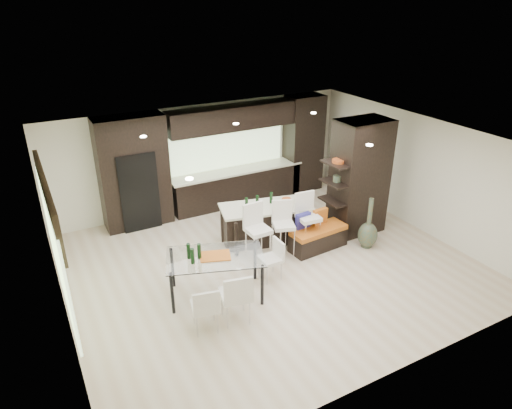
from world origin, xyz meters
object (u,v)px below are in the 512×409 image
stool_mid (283,234)px  floor_vase (369,223)px  dining_table (216,276)px  chair_far (205,309)px  stool_right (308,227)px  bench (318,238)px  chair_end (270,262)px  stool_left (258,240)px  kitchen_island (266,223)px  chair_near (235,298)px

stool_mid → floor_vase: 1.94m
dining_table → chair_far: 0.97m
stool_right → dining_table: bearing=-160.9°
bench → chair_end: bearing=-165.5°
stool_left → chair_end: 0.67m
dining_table → chair_end: 1.17m
floor_vase → stool_right: bearing=153.9°
kitchen_island → chair_end: size_ratio=2.68×
bench → dining_table: bearing=-173.4°
stool_left → floor_vase: bearing=-15.7°
stool_mid → floor_vase: (1.84, -0.61, 0.10)m
stool_left → stool_mid: stool_left is taller
bench → dining_table: size_ratio=0.75×
stool_right → chair_near: (-2.50, -1.48, -0.06)m
floor_vase → dining_table: (-3.71, -0.06, -0.17)m
stool_left → floor_vase: 2.54m
stool_left → bench: stool_left is taller
stool_mid → floor_vase: floor_vase is taller
stool_mid → stool_right: size_ratio=0.95×
chair_end → bench: bearing=-71.5°
bench → chair_near: (-2.70, -1.35, 0.21)m
floor_vase → stool_left: bearing=166.5°
stool_mid → dining_table: 1.99m
chair_far → stool_mid: bearing=43.1°
stool_left → dining_table: 1.41m
stool_mid → dining_table: bearing=-141.4°
kitchen_island → dining_table: same height
stool_left → chair_far: stool_left is taller
kitchen_island → stool_mid: size_ratio=2.07×
stool_left → stool_right: (1.25, 0.00, -0.01)m
stool_left → chair_near: (-1.24, -1.47, -0.06)m
stool_left → chair_near: size_ratio=1.14×
dining_table → chair_far: size_ratio=2.18×
stool_left → stool_right: 1.25m
floor_vase → chair_near: size_ratio=1.29×
stool_mid → chair_end: bearing=-117.6°
stool_left → dining_table: size_ratio=0.60×
chair_far → floor_vase: bearing=23.4°
floor_vase → chair_end: bearing=-178.7°
chair_far → stool_right: bearing=37.5°
chair_end → dining_table: bearing=89.7°
bench → dining_table: 2.76m
stool_right → chair_far: size_ratio=1.28×
dining_table → chair_near: bearing=-70.8°
kitchen_island → chair_far: bearing=-123.9°
floor_vase → chair_end: 2.55m
chair_near → chair_end: bearing=46.4°
stool_left → stool_right: bearing=-2.1°
floor_vase → chair_near: (-3.71, -0.88, -0.13)m
kitchen_island → chair_end: (-0.70, -1.42, -0.04)m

